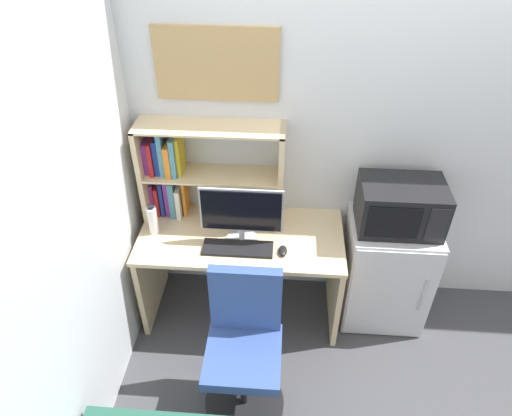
# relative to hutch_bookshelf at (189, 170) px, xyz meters

# --- Properties ---
(wall_back) EXTENTS (6.40, 0.04, 2.60)m
(wall_back) POSITION_rel_hutch_bookshelf_xyz_m (1.64, 0.13, 0.22)
(wall_back) COLOR silver
(wall_back) RESTS_ON ground_plane
(wall_left) EXTENTS (0.04, 4.40, 2.60)m
(wall_left) POSITION_rel_hutch_bookshelf_xyz_m (-0.38, -1.49, 0.22)
(wall_left) COLOR silver
(wall_left) RESTS_ON ground_plane
(desk) EXTENTS (1.33, 0.64, 0.72)m
(desk) POSITION_rel_hutch_bookshelf_xyz_m (0.35, -0.21, -0.57)
(desk) COLOR beige
(desk) RESTS_ON ground_plane
(hutch_bookshelf) EXTENTS (0.92, 0.25, 0.68)m
(hutch_bookshelf) POSITION_rel_hutch_bookshelf_xyz_m (0.00, 0.00, 0.00)
(hutch_bookshelf) COLOR beige
(hutch_bookshelf) RESTS_ON desk
(monitor) EXTENTS (0.51, 0.21, 0.40)m
(monitor) POSITION_rel_hutch_bookshelf_xyz_m (0.36, -0.26, -0.14)
(monitor) COLOR #B7B7BC
(monitor) RESTS_ON desk
(keyboard) EXTENTS (0.44, 0.15, 0.02)m
(keyboard) POSITION_rel_hutch_bookshelf_xyz_m (0.35, -0.35, -0.34)
(keyboard) COLOR black
(keyboard) RESTS_ON desk
(computer_mouse) EXTENTS (0.06, 0.10, 0.03)m
(computer_mouse) POSITION_rel_hutch_bookshelf_xyz_m (0.63, -0.36, -0.34)
(computer_mouse) COLOR black
(computer_mouse) RESTS_ON desk
(water_bottle) EXTENTS (0.06, 0.06, 0.22)m
(water_bottle) POSITION_rel_hutch_bookshelf_xyz_m (-0.22, -0.22, -0.25)
(water_bottle) COLOR silver
(water_bottle) RESTS_ON desk
(mini_fridge) EXTENTS (0.56, 0.50, 0.81)m
(mini_fridge) POSITION_rel_hutch_bookshelf_xyz_m (1.34, -0.14, -0.67)
(mini_fridge) COLOR silver
(mini_fridge) RESTS_ON ground_plane
(microwave) EXTENTS (0.51, 0.36, 0.31)m
(microwave) POSITION_rel_hutch_bookshelf_xyz_m (1.34, -0.14, -0.11)
(microwave) COLOR black
(microwave) RESTS_ON mini_fridge
(desk_chair) EXTENTS (0.48, 0.48, 0.97)m
(desk_chair) POSITION_rel_hutch_bookshelf_xyz_m (0.43, -0.90, -0.64)
(desk_chair) COLOR black
(desk_chair) RESTS_ON ground_plane
(wall_corkboard) EXTENTS (0.72, 0.02, 0.43)m
(wall_corkboard) POSITION_rel_hutch_bookshelf_xyz_m (0.20, 0.10, 0.66)
(wall_corkboard) COLOR tan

